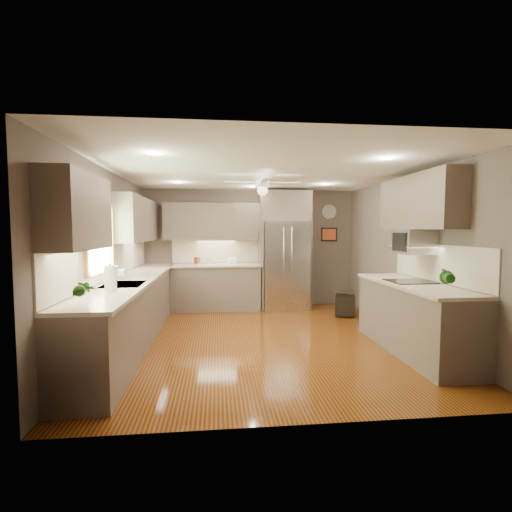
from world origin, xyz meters
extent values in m
plane|color=#481909|center=(0.00, 0.00, 0.00)|extent=(5.00, 5.00, 0.00)
plane|color=white|center=(0.00, 0.00, 2.50)|extent=(5.00, 5.00, 0.00)
plane|color=brown|center=(0.00, 2.50, 1.25)|extent=(4.50, 0.00, 4.50)
plane|color=brown|center=(0.00, -2.50, 1.25)|extent=(4.50, 0.00, 4.50)
plane|color=brown|center=(-2.25, 0.00, 1.25)|extent=(0.00, 5.00, 5.00)
plane|color=brown|center=(2.25, 0.00, 1.25)|extent=(0.00, 5.00, 5.00)
cylinder|color=maroon|center=(-1.13, 2.21, 1.02)|extent=(0.12, 0.12, 0.14)
cylinder|color=silver|center=(-1.09, 2.22, 1.01)|extent=(0.11, 0.11, 0.14)
cylinder|color=beige|center=(-0.85, 2.26, 1.03)|extent=(0.14, 0.14, 0.19)
imported|color=white|center=(-2.07, 0.01, 1.04)|extent=(0.09, 0.09, 0.20)
imported|color=#1F5017|center=(-1.94, -1.97, 1.11)|extent=(0.18, 0.12, 0.33)
imported|color=#1F5017|center=(1.90, -1.55, 1.12)|extent=(0.23, 0.21, 0.35)
imported|color=beige|center=(-0.38, 2.24, 0.97)|extent=(0.23, 0.23, 0.06)
cube|color=brown|center=(-1.95, 0.15, 0.45)|extent=(0.60, 4.70, 0.90)
cube|color=beige|center=(-1.94, 0.15, 0.92)|extent=(0.65, 4.70, 0.04)
cube|color=beige|center=(-2.24, 0.15, 1.20)|extent=(0.02, 4.70, 0.50)
cube|color=brown|center=(-0.72, 2.20, 0.45)|extent=(1.85, 0.60, 0.90)
cube|color=beige|center=(-0.72, 2.19, 0.92)|extent=(1.85, 0.65, 0.04)
cube|color=beige|center=(-0.72, 2.49, 1.20)|extent=(1.85, 0.02, 0.50)
cube|color=brown|center=(-2.08, -1.60, 1.83)|extent=(0.33, 1.20, 0.75)
cube|color=brown|center=(-2.08, 1.30, 1.83)|extent=(0.33, 2.40, 0.75)
cube|color=brown|center=(-0.72, 2.33, 1.83)|extent=(2.15, 0.33, 0.75)
cube|color=brown|center=(2.08, -0.55, 2.03)|extent=(0.33, 1.70, 0.75)
cube|color=#BFF2B2|center=(-2.23, -0.50, 1.55)|extent=(0.01, 1.00, 0.80)
cube|color=brown|center=(-2.21, -0.50, 1.98)|extent=(0.05, 1.12, 0.06)
cube|color=brown|center=(-2.21, -0.50, 1.12)|extent=(0.05, 1.12, 0.06)
cube|color=brown|center=(-2.21, -1.03, 1.55)|extent=(0.05, 0.06, 0.80)
cube|color=brown|center=(-2.21, 0.03, 1.55)|extent=(0.05, 0.06, 0.80)
cube|color=silver|center=(-1.93, -0.50, 0.93)|extent=(0.50, 0.70, 0.03)
cube|color=#262626|center=(-1.93, -0.50, 0.89)|extent=(0.44, 0.62, 0.05)
cylinder|color=silver|center=(-2.13, -0.50, 1.05)|extent=(0.02, 0.02, 0.24)
cylinder|color=silver|center=(-2.07, -0.50, 1.17)|extent=(0.16, 0.02, 0.02)
cube|color=silver|center=(0.70, 2.14, 0.91)|extent=(0.92, 0.72, 1.82)
cube|color=black|center=(0.70, 1.80, 0.66)|extent=(0.88, 0.02, 0.02)
cube|color=black|center=(0.70, 1.79, 1.25)|extent=(0.01, 0.02, 1.00)
cylinder|color=silver|center=(0.62, 1.76, 1.25)|extent=(0.02, 0.02, 0.90)
cylinder|color=silver|center=(0.78, 1.76, 1.25)|extent=(0.02, 0.02, 0.90)
cube|color=brown|center=(0.70, 2.20, 2.14)|extent=(1.04, 0.60, 0.63)
cube|color=brown|center=(0.20, 2.20, 0.91)|extent=(0.06, 0.60, 1.82)
cube|color=brown|center=(1.20, 2.20, 0.91)|extent=(0.06, 0.60, 1.82)
cube|color=brown|center=(1.93, -0.80, 0.45)|extent=(0.65, 2.20, 0.90)
cube|color=beige|center=(1.91, -0.80, 0.92)|extent=(0.70, 2.20, 0.04)
cube|color=beige|center=(2.24, -0.80, 1.20)|extent=(0.02, 2.20, 0.50)
cube|color=black|center=(1.91, -0.70, 0.94)|extent=(0.56, 0.52, 0.01)
cube|color=silver|center=(2.03, -0.55, 1.48)|extent=(0.42, 0.55, 0.34)
cube|color=black|center=(1.82, -0.55, 1.48)|extent=(0.02, 0.40, 0.26)
cylinder|color=white|center=(0.00, 0.30, 2.46)|extent=(0.03, 0.03, 0.08)
cylinder|color=white|center=(0.00, 0.30, 2.36)|extent=(0.22, 0.22, 0.10)
sphere|color=white|center=(0.00, 0.30, 2.26)|extent=(0.16, 0.16, 0.16)
cube|color=white|center=(0.35, 0.30, 2.38)|extent=(0.48, 0.11, 0.01)
cube|color=white|center=(0.00, 0.65, 2.38)|extent=(0.11, 0.48, 0.01)
cube|color=white|center=(-0.35, 0.30, 2.38)|extent=(0.48, 0.11, 0.01)
cube|color=white|center=(0.00, -0.05, 2.38)|extent=(0.11, 0.48, 0.01)
cylinder|color=white|center=(-1.40, 1.30, 2.49)|extent=(0.14, 0.14, 0.01)
cylinder|color=white|center=(1.30, 1.30, 2.49)|extent=(0.14, 0.14, 0.01)
cylinder|color=white|center=(-1.40, -1.20, 2.49)|extent=(0.14, 0.14, 0.01)
cylinder|color=white|center=(1.30, -1.20, 2.49)|extent=(0.14, 0.14, 0.01)
cylinder|color=white|center=(0.00, 1.80, 2.49)|extent=(0.14, 0.14, 0.01)
cylinder|color=white|center=(1.75, 2.48, 2.05)|extent=(0.30, 0.03, 0.30)
cylinder|color=silver|center=(1.75, 2.47, 2.05)|extent=(0.29, 0.00, 0.29)
cube|color=black|center=(1.75, 2.48, 1.55)|extent=(0.36, 0.03, 0.30)
cube|color=#AB4422|center=(1.75, 2.46, 1.55)|extent=(0.30, 0.01, 0.24)
cube|color=black|center=(1.73, 1.32, 0.22)|extent=(0.46, 0.46, 0.40)
cube|color=black|center=(1.73, 1.32, 0.46)|extent=(0.44, 0.44, 0.03)
cylinder|color=white|center=(-1.93, -1.09, 1.08)|extent=(0.13, 0.13, 0.31)
cylinder|color=silver|center=(-1.93, -1.09, 1.09)|extent=(0.03, 0.03, 0.33)
camera|label=1|loc=(-0.71, -5.47, 1.64)|focal=26.00mm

